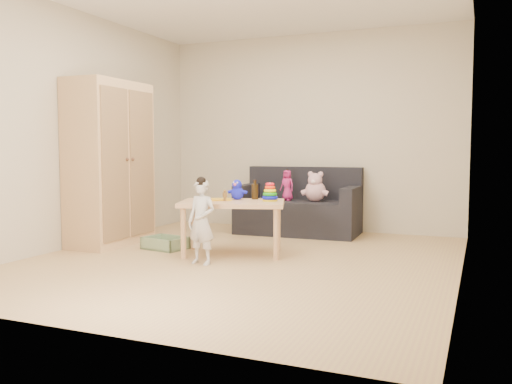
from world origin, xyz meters
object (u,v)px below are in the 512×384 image
at_px(wardrobe, 110,164).
at_px(sofa, 298,217).
at_px(play_table, 233,228).
at_px(toddler, 202,223).

relative_size(wardrobe, sofa, 1.21).
relative_size(wardrobe, play_table, 1.76).
height_order(sofa, toddler, toddler).
relative_size(play_table, toddler, 1.34).
xyz_separation_m(play_table, toddler, (-0.07, -0.54, 0.12)).
bearing_deg(wardrobe, play_table, -0.37).
height_order(wardrobe, sofa, wardrobe).
bearing_deg(sofa, wardrobe, -139.74).
xyz_separation_m(wardrobe, play_table, (1.53, -0.01, -0.64)).
relative_size(wardrobe, toddler, 2.35).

